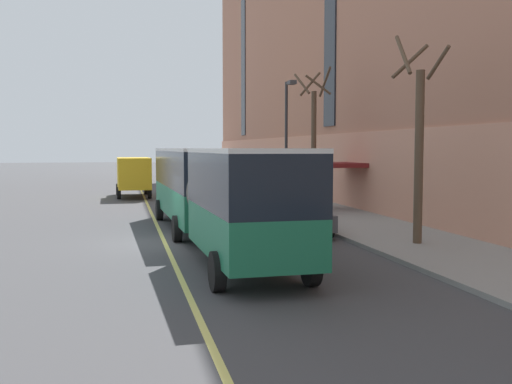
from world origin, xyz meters
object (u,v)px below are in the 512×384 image
parked_car_navy_4 (256,199)px  street_lamp (287,132)px  box_truck (133,175)px  city_bus (211,188)px  street_tree_mid_block (418,143)px  parked_car_darkgray_1 (230,189)px  parked_car_darkgray_2 (298,215)px  street_tree_far_uptown (314,138)px  parked_car_champagne_3 (207,180)px

parked_car_navy_4 → street_lamp: 4.12m
box_truck → city_bus: bearing=-83.5°
street_tree_mid_block → parked_car_navy_4: bearing=105.5°
parked_car_darkgray_1 → parked_car_darkgray_2: bearing=-89.9°
parked_car_navy_4 → box_truck: size_ratio=0.71×
parked_car_navy_4 → city_bus: bearing=-112.4°
street_tree_far_uptown → parked_car_champagne_3: bearing=99.3°
parked_car_darkgray_1 → city_bus: bearing=-102.5°
street_tree_mid_block → street_lamp: bearing=96.5°
street_tree_mid_block → street_lamp: (-1.38, 12.20, 0.70)m
city_bus → street_lamp: 11.29m
parked_car_darkgray_1 → parked_car_navy_4: same height
parked_car_navy_4 → box_truck: (-6.18, 12.41, 0.84)m
parked_car_champagne_3 → street_tree_mid_block: (3.19, -31.21, 2.93)m
city_bus → street_lamp: street_lamp is taller
parked_car_darkgray_2 → street_tree_far_uptown: (3.20, 7.73, 3.26)m
parked_car_darkgray_1 → box_truck: (-6.21, 4.43, 0.84)m
street_tree_mid_block → city_bus: bearing=158.9°
street_lamp → street_tree_mid_block: bearing=-83.5°
parked_car_navy_4 → street_lamp: bearing=13.6°
city_bus → box_truck: 21.60m
street_tree_mid_block → parked_car_darkgray_2: bearing=128.0°
parked_car_champagne_3 → street_tree_far_uptown: 19.91m
city_bus → street_tree_far_uptown: street_tree_far_uptown is taller
box_truck → parked_car_darkgray_1: bearing=-35.5°
street_tree_far_uptown → parked_car_darkgray_2: bearing=-112.5°
box_truck → street_tree_far_uptown: 15.72m
street_tree_mid_block → box_truck: bearing=111.3°
box_truck → parked_car_darkgray_2: bearing=-72.7°
street_tree_far_uptown → street_lamp: street_tree_far_uptown is taller
city_bus → parked_car_navy_4: (3.73, 9.05, -1.26)m
street_lamp → street_tree_far_uptown: bearing=-15.1°
street_tree_far_uptown → street_tree_mid_block: bearing=-90.0°
parked_car_champagne_3 → city_bus: bearing=-97.6°
city_bus → parked_car_darkgray_1: size_ratio=4.31×
street_tree_mid_block → street_tree_far_uptown: street_tree_far_uptown is taller
street_lamp → city_bus: bearing=-120.6°
street_lamp → box_truck: bearing=124.0°
parked_car_darkgray_1 → street_tree_far_uptown: size_ratio=0.55×
street_tree_mid_block → street_lamp: street_tree_mid_block is taller
parked_car_darkgray_2 → street_tree_far_uptown: size_ratio=0.60×
parked_car_darkgray_1 → street_tree_mid_block: size_ratio=0.58×
parked_car_champagne_3 → box_truck: bearing=-131.6°
parked_car_darkgray_2 → box_truck: (-6.24, 20.07, 0.84)m
city_bus → parked_car_darkgray_1: city_bus is taller
parked_car_darkgray_1 → parked_car_navy_4: 7.99m
parked_car_darkgray_1 → box_truck: size_ratio=0.66×
street_tree_far_uptown → street_lamp: bearing=164.9°
city_bus → street_lamp: bearing=59.4°
parked_car_darkgray_2 → parked_car_navy_4: same height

